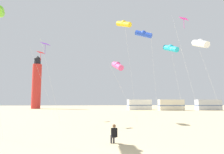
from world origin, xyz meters
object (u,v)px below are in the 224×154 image
Objects in this scene: kite_tube_rainbow at (118,66)px; rv_van_silver at (208,105)px; kite_tube_blue at (143,34)px; rv_van_cream at (171,105)px; kite_tube_white at (200,43)px; rv_van_white at (139,105)px; kite_diamond_violet at (46,47)px; kite_tube_cyan at (171,48)px; kite_diamond_scarlet at (41,55)px; kite_flyer_standing at (114,133)px; kite_tube_gold at (124,24)px; kite_diamond_magenta at (184,23)px; lighthouse_distant at (37,84)px.

rv_van_silver is (27.36, 28.16, -5.39)m from kite_tube_rainbow.
rv_van_cream is at bearing 62.33° from kite_tube_blue.
kite_tube_rainbow is 9.62m from kite_tube_white.
kite_diamond_violet is at bearing -122.83° from rv_van_white.
kite_tube_cyan is 4.89m from kite_tube_white.
kite_tube_white is at bearing -23.73° from kite_diamond_scarlet.
rv_van_cream is (18.73, 40.28, 0.78)m from kite_flyer_standing.
kite_tube_cyan is 1.54× the size of rv_van_cream.
kite_tube_blue reaches higher than kite_tube_white.
kite_tube_white is (7.49, -6.10, -4.29)m from kite_tube_gold.
rv_van_white is at bearing 74.05° from kite_tube_gold.
kite_tube_gold is 2.11× the size of rv_van_silver.
kite_diamond_magenta is at bearing -20.91° from kite_tube_rainbow.
kite_flyer_standing is 0.09× the size of kite_tube_blue.
kite_diamond_violet is at bearing -71.24° from kite_diamond_scarlet.
kite_tube_blue reaches higher than kite_diamond_magenta.
kite_tube_rainbow is 0.80× the size of kite_tube_white.
kite_diamond_magenta is 38.19m from rv_van_silver.
rv_van_white is at bearing 73.26° from kite_tube_rainbow.
kite_tube_cyan is at bearing 108.63° from kite_tube_white.
kite_tube_blue reaches higher than rv_van_silver.
kite_tube_gold is 6.73m from kite_tube_rainbow.
rv_van_silver is at bearing 32.04° from kite_diamond_scarlet.
kite_flyer_standing is 45.49m from rv_van_white.
kite_diamond_scarlet is at bearing -130.85° from rv_van_white.
kite_tube_cyan is (3.02, -2.30, -2.59)m from kite_tube_blue.
kite_tube_gold is at bearing -112.20° from kite_flyer_standing.
rv_van_cream is at bearing 72.38° from kite_diamond_magenta.
kite_tube_gold reaches higher than rv_van_silver.
rv_van_cream is at bearing -126.50° from kite_flyer_standing.
kite_tube_gold reaches higher than kite_diamond_magenta.
rv_van_silver is at bearing 2.54° from rv_van_cream.
kite_tube_gold reaches higher than rv_van_white.
rv_van_white is at bearing -115.79° from kite_flyer_standing.
lighthouse_distant is (-25.11, 38.79, -4.08)m from kite_tube_blue.
kite_tube_rainbow is (-4.06, -3.11, -5.13)m from kite_tube_blue.
rv_van_white is at bearing 79.13° from kite_tube_blue.
kite_tube_white is at bearing -39.14° from kite_tube_gold.
kite_tube_cyan is (5.95, -1.50, -3.68)m from kite_tube_gold.
kite_diamond_magenta is (17.69, -7.36, 2.40)m from kite_diamond_scarlet.
kite_tube_blue is at bearing 142.73° from kite_tube_cyan.
kite_flyer_standing is 0.13× the size of kite_diamond_violet.
rv_van_silver reaches higher than kite_flyer_standing.
kite_diamond_violet is 39.66m from rv_van_cream.
kite_tube_white is (18.99, -8.35, -0.22)m from kite_diamond_scarlet.
kite_tube_blue is 31.09m from rv_van_white.
kite_tube_cyan is at bearing 6.50° from kite_tube_rainbow.
rv_van_white is at bearing 88.48° from kite_tube_white.
kite_diamond_scarlet is at bearing -137.70° from rv_van_cream.
lighthouse_distant reaches higher than rv_van_silver.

